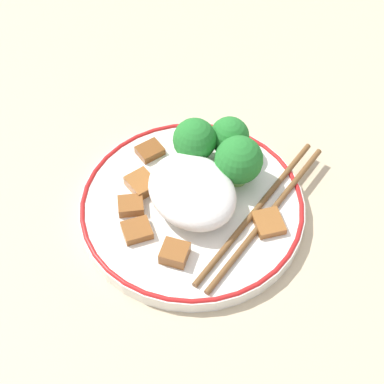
% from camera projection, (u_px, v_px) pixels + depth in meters
% --- Properties ---
extents(ground_plane, '(3.00, 3.00, 0.00)m').
position_uv_depth(ground_plane, '(192.00, 213.00, 0.68)').
color(ground_plane, '#C6B28E').
extents(plate, '(0.23, 0.23, 0.02)m').
position_uv_depth(plate, '(192.00, 207.00, 0.67)').
color(plate, white).
rests_on(plate, ground_plane).
extents(rice_mound, '(0.10, 0.08, 0.04)m').
position_uv_depth(rice_mound, '(190.00, 195.00, 0.64)').
color(rice_mound, white).
rests_on(rice_mound, plate).
extents(broccoli_back_left, '(0.05, 0.05, 0.06)m').
position_uv_depth(broccoli_back_left, '(240.00, 162.00, 0.66)').
color(broccoli_back_left, '#72AD4C').
rests_on(broccoli_back_left, plate).
extents(broccoli_back_center, '(0.04, 0.04, 0.05)m').
position_uv_depth(broccoli_back_center, '(229.00, 137.00, 0.69)').
color(broccoli_back_center, '#72AD4C').
rests_on(broccoli_back_center, plate).
extents(broccoli_back_right, '(0.05, 0.05, 0.06)m').
position_uv_depth(broccoli_back_right, '(195.00, 140.00, 0.67)').
color(broccoli_back_right, '#72AD4C').
rests_on(broccoli_back_right, plate).
extents(meat_near_front, '(0.03, 0.03, 0.01)m').
position_uv_depth(meat_near_front, '(136.00, 229.00, 0.64)').
color(meat_near_front, brown).
rests_on(meat_near_front, plate).
extents(meat_near_left, '(0.03, 0.03, 0.01)m').
position_uv_depth(meat_near_left, '(131.00, 205.00, 0.66)').
color(meat_near_left, brown).
rests_on(meat_near_left, plate).
extents(meat_near_right, '(0.02, 0.03, 0.01)m').
position_uv_depth(meat_near_right, '(152.00, 150.00, 0.70)').
color(meat_near_right, brown).
rests_on(meat_near_right, plate).
extents(meat_near_back, '(0.03, 0.03, 0.01)m').
position_uv_depth(meat_near_back, '(141.00, 184.00, 0.67)').
color(meat_near_back, '#995B28').
rests_on(meat_near_back, plate).
extents(meat_on_rice_edge, '(0.04, 0.04, 0.01)m').
position_uv_depth(meat_on_rice_edge, '(175.00, 253.00, 0.62)').
color(meat_on_rice_edge, brown).
rests_on(meat_on_rice_edge, plate).
extents(meat_mid_left, '(0.04, 0.04, 0.01)m').
position_uv_depth(meat_mid_left, '(269.00, 223.00, 0.64)').
color(meat_mid_left, '#995B28').
rests_on(meat_mid_left, plate).
extents(chopsticks, '(0.10, 0.21, 0.01)m').
position_uv_depth(chopsticks, '(262.00, 213.00, 0.65)').
color(chopsticks, brown).
rests_on(chopsticks, plate).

